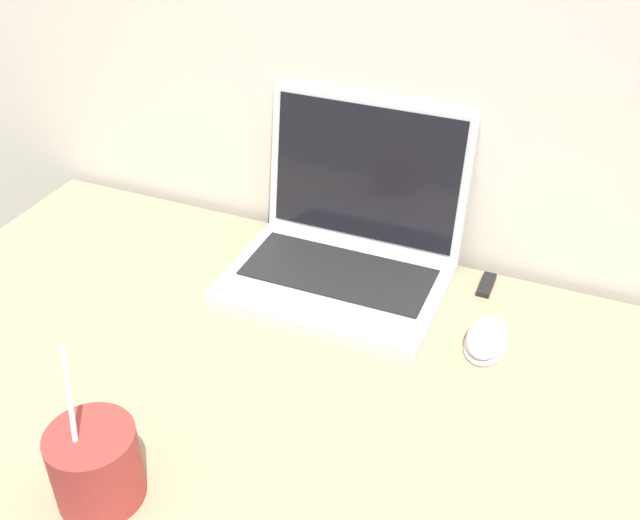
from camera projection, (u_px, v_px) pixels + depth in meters
laptop at (347, 241)px, 1.17m from camera, size 0.33×0.28×0.26m
drink_cup at (96, 464)px, 0.81m from camera, size 0.10×0.10×0.20m
computer_mouse at (487, 338)px, 1.05m from camera, size 0.06×0.10×0.03m
usb_stick at (487, 285)px, 1.17m from camera, size 0.02×0.06×0.01m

